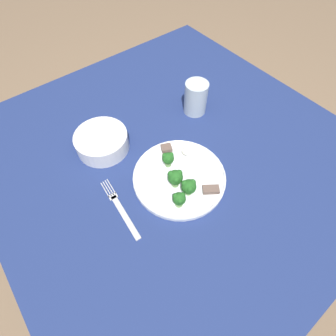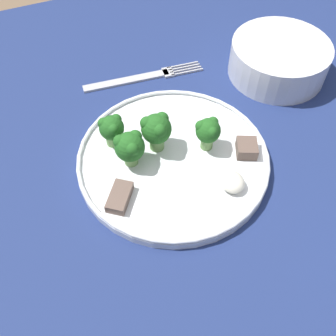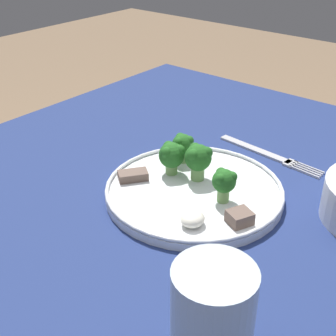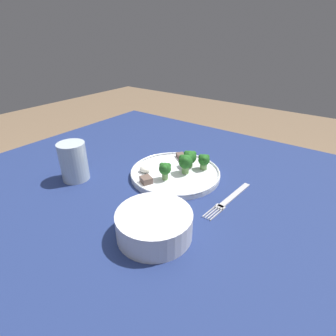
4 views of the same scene
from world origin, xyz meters
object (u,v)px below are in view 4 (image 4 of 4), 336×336
Objects in this scene: cream_bowl at (154,225)px; dinner_plate at (175,173)px; fork at (229,199)px; drinking_glass at (74,163)px.

dinner_plate is at bearing -64.70° from cream_bowl.
dinner_plate is 0.26m from cream_bowl.
fork is (-0.19, 0.02, -0.01)m from dinner_plate.
fork is at bearing -158.13° from drinking_glass.
drinking_glass is (0.34, -0.05, 0.02)m from cream_bowl.
cream_bowl reaches higher than dinner_plate.
cream_bowl is 0.34m from drinking_glass.
fork is 0.45m from drinking_glass.
cream_bowl is at bearing 171.50° from drinking_glass.
dinner_plate is at bearing -6.75° from fork.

